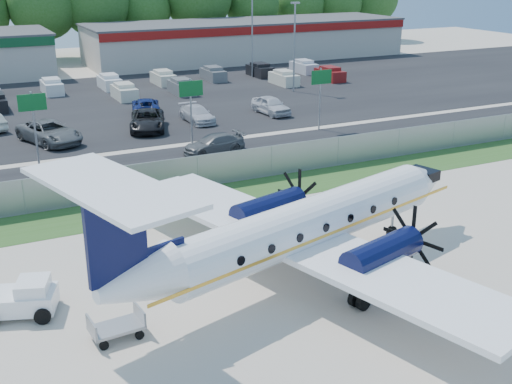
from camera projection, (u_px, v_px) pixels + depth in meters
name	position (u px, v px, depth m)	size (l,w,h in m)	color
ground	(318.00, 286.00, 27.09)	(170.00, 170.00, 0.00)	beige
grass_verge	(211.00, 198.00, 37.24)	(170.00, 4.00, 0.02)	#2D561E
access_road	(171.00, 165.00, 43.15)	(170.00, 8.00, 0.02)	black
parking_lot	(99.00, 106.00, 60.90)	(170.00, 32.00, 0.02)	black
perimeter_fence	(198.00, 172.00, 38.59)	(120.00, 0.06, 1.99)	gray
building_east	(248.00, 40.00, 89.32)	(44.40, 12.40, 5.24)	#BEB6AB
sign_left	(33.00, 113.00, 41.93)	(1.80, 0.26, 5.00)	gray
sign_mid	(191.00, 98.00, 46.47)	(1.80, 0.26, 5.00)	gray
sign_right	(321.00, 86.00, 51.01)	(1.80, 0.26, 5.00)	gray
light_pole_ne	(294.00, 41.00, 65.69)	(0.90, 0.35, 9.09)	gray
light_pole_se	(252.00, 32.00, 74.14)	(0.90, 0.35, 9.09)	gray
tree_line	(43.00, 59.00, 89.65)	(112.00, 6.00, 14.00)	#245218
aircraft	(303.00, 226.00, 26.98)	(20.82, 20.33, 6.36)	white
pushback_tug	(24.00, 298.00, 24.77)	(3.03, 2.62, 1.43)	white
baggage_cart_near	(117.00, 326.00, 23.26)	(1.99, 1.30, 1.00)	gray
cone_starboard_wing	(205.00, 185.00, 38.58)	(0.40, 0.40, 0.57)	#E64F07
road_car_mid	(214.00, 153.00, 45.97)	(1.86, 4.56, 1.32)	#595B5E
parked_car_b	(51.00, 143.00, 48.45)	(2.79, 6.06, 1.68)	#595B5E
parked_car_c	(148.00, 130.00, 52.22)	(2.68, 5.80, 1.61)	black
parked_car_d	(197.00, 122.00, 54.75)	(1.92, 4.71, 1.37)	silver
parked_car_e	(271.00, 114.00, 57.64)	(1.88, 4.67, 1.59)	silver
parked_car_g	(146.00, 114.00, 57.61)	(2.38, 5.17, 1.44)	navy
far_parking_rows	(88.00, 96.00, 65.14)	(56.00, 10.00, 1.60)	gray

